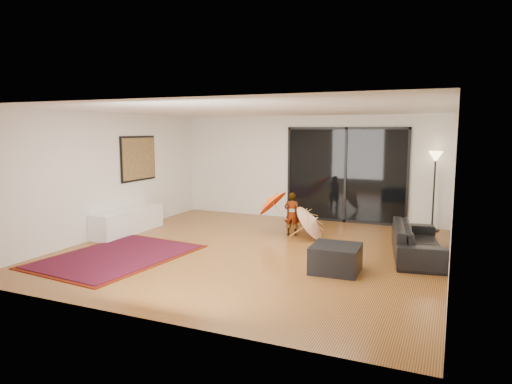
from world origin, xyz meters
The scene contains 17 objects.
floor centered at (0.00, 0.00, 0.00)m, with size 7.00×7.00×0.00m, color #A8662E.
ceiling centered at (0.00, 0.00, 2.70)m, with size 7.00×7.00×0.00m, color white.
wall_back centered at (0.00, 3.50, 1.35)m, with size 7.00×7.00×0.00m, color silver.
wall_front centered at (0.00, -3.50, 1.35)m, with size 7.00×7.00×0.00m, color silver.
wall_left centered at (-3.50, 0.00, 1.35)m, with size 7.00×7.00×0.00m, color silver.
wall_right centered at (3.50, 0.00, 1.35)m, with size 7.00×7.00×0.00m, color silver.
sliding_door centered at (1.00, 3.47, 1.20)m, with size 3.06×0.07×2.40m.
painting centered at (-3.46, 1.00, 1.65)m, with size 0.04×1.28×1.08m.
media_console centered at (-3.25, 0.27, 0.28)m, with size 0.50×2.01×0.56m, color white.
speaker centered at (-3.25, -0.22, 0.17)m, with size 0.29×0.29×0.33m, color #424244.
persian_rug centered at (-2.15, -1.41, 0.01)m, with size 2.34×3.08×0.02m.
sofa centered at (2.95, 0.76, 0.31)m, with size 2.11×0.82×0.61m, color black.
ottoman centered at (1.77, -0.66, 0.22)m, with size 0.78×0.78×0.44m, color black.
floor_lamp centered at (3.10, 3.25, 1.46)m, with size 0.32×0.32×1.85m.
child centered at (0.25, 1.52, 0.48)m, with size 0.35×0.23×0.97m, color #999999.
parasol_orange centered at (-0.30, 1.47, 0.73)m, with size 0.66×0.76×0.85m.
parasol_white centered at (0.85, 1.37, 0.50)m, with size 0.65×0.83×0.94m.
Camera 1 is at (3.48, -7.91, 2.34)m, focal length 32.00 mm.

